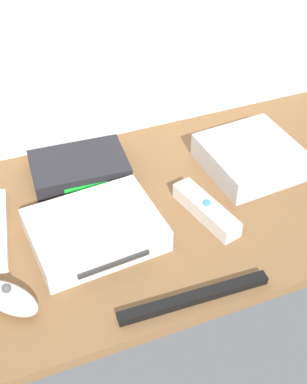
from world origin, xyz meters
The scene contains 8 objects.
ground_plane centered at (0.00, 0.00, -1.00)cm, with size 100.00×48.00×2.00cm, color brown.
game_console centered at (-11.80, -3.43, 2.20)cm, with size 22.12×17.67×4.40cm.
mini_computer centered at (21.88, 4.19, 2.64)cm, with size 18.21×18.21×5.30cm.
network_router centered at (-9.68, 14.28, 1.70)cm, with size 18.75×13.23×3.40cm.
remote_wand centered at (7.90, -5.11, 1.51)cm, with size 6.92×15.23×3.40cm.
remote_nunchuk centered at (-27.59, -12.06, 2.04)cm, with size 9.89×10.43×5.10cm.
remote_classic_pad centered at (-10.80, -4.02, 5.41)cm, with size 15.97×11.43×2.40cm.
sensor_bar centered at (-1.67, -21.03, 0.70)cm, with size 24.00×1.80×1.40cm, color black.
Camera 1 is at (-25.28, -64.23, 65.75)cm, focal length 49.61 mm.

